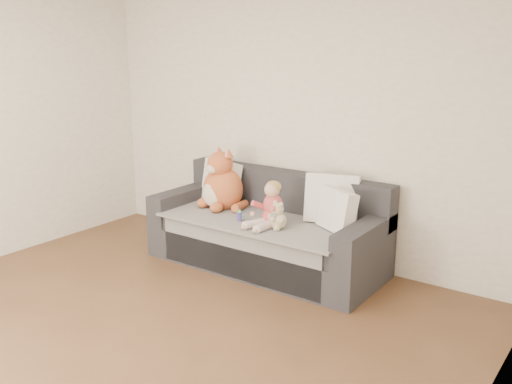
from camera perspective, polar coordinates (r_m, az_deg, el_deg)
room_shell at (r=3.91m, az=-12.59°, el=3.46°), size 5.00×5.00×5.00m
sofa at (r=5.36m, az=1.19°, el=-4.14°), size 2.20×0.94×0.85m
cushion_left at (r=5.74m, az=-3.51°, el=1.02°), size 0.50×0.33×0.44m
cushion_right_back at (r=5.14m, az=7.63°, el=-0.66°), size 0.52×0.35×0.45m
cushion_right_front at (r=4.92m, az=8.11°, el=-1.82°), size 0.43×0.34×0.37m
toddler at (r=5.01m, az=1.44°, el=-1.49°), size 0.29×0.41×0.41m
plush_cat at (r=5.55m, az=-3.45°, el=0.72°), size 0.48×0.43×0.63m
teddy_bear at (r=4.93m, az=2.15°, el=-2.57°), size 0.20×0.16×0.25m
plush_cow at (r=5.00m, az=2.08°, el=-2.67°), size 0.15×0.22×0.18m
sippy_cup at (r=5.17m, az=-1.63°, el=-2.29°), size 0.10×0.07×0.11m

